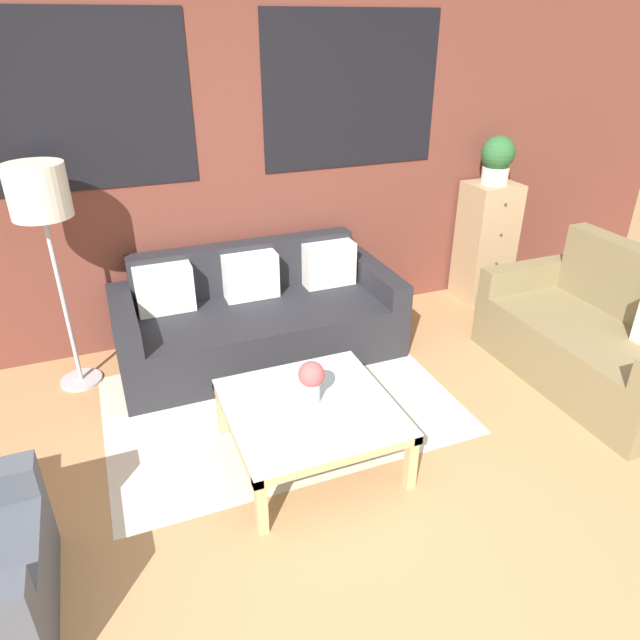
{
  "coord_description": "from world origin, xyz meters",
  "views": [
    {
      "loc": [
        -0.96,
        -1.74,
        2.26
      ],
      "look_at": [
        0.25,
        1.29,
        0.55
      ],
      "focal_mm": 32.0,
      "sensor_mm": 36.0,
      "label": 1
    }
  ],
  "objects_px": {
    "couch_dark": "(258,318)",
    "settee_vintage": "(598,341)",
    "potted_plant": "(497,158)",
    "floor_lamp": "(40,201)",
    "drawer_cabinet": "(485,242)",
    "flower_vase": "(312,379)",
    "coffee_table": "(310,413)"
  },
  "relations": [
    {
      "from": "floor_lamp",
      "to": "drawer_cabinet",
      "type": "bearing_deg",
      "value": 2.46
    },
    {
      "from": "drawer_cabinet",
      "to": "potted_plant",
      "type": "distance_m",
      "value": 0.73
    },
    {
      "from": "potted_plant",
      "to": "coffee_table",
      "type": "bearing_deg",
      "value": -146.25
    },
    {
      "from": "coffee_table",
      "to": "flower_vase",
      "type": "distance_m",
      "value": 0.2
    },
    {
      "from": "drawer_cabinet",
      "to": "floor_lamp",
      "type": "bearing_deg",
      "value": -177.54
    },
    {
      "from": "couch_dark",
      "to": "floor_lamp",
      "type": "distance_m",
      "value": 1.65
    },
    {
      "from": "settee_vintage",
      "to": "flower_vase",
      "type": "bearing_deg",
      "value": -179.96
    },
    {
      "from": "drawer_cabinet",
      "to": "potted_plant",
      "type": "height_order",
      "value": "potted_plant"
    },
    {
      "from": "floor_lamp",
      "to": "flower_vase",
      "type": "xyz_separation_m",
      "value": [
        1.25,
        -1.31,
        -0.78
      ]
    },
    {
      "from": "settee_vintage",
      "to": "potted_plant",
      "type": "distance_m",
      "value": 1.74
    },
    {
      "from": "flower_vase",
      "to": "potted_plant",
      "type": "bearing_deg",
      "value": 33.34
    },
    {
      "from": "coffee_table",
      "to": "drawer_cabinet",
      "type": "relative_size",
      "value": 0.87
    },
    {
      "from": "potted_plant",
      "to": "settee_vintage",
      "type": "bearing_deg",
      "value": -93.69
    },
    {
      "from": "potted_plant",
      "to": "flower_vase",
      "type": "xyz_separation_m",
      "value": [
        -2.21,
        -1.46,
        -0.74
      ]
    },
    {
      "from": "settee_vintage",
      "to": "potted_plant",
      "type": "relative_size",
      "value": 3.95
    },
    {
      "from": "floor_lamp",
      "to": "flower_vase",
      "type": "bearing_deg",
      "value": -46.3
    },
    {
      "from": "couch_dark",
      "to": "drawer_cabinet",
      "type": "relative_size",
      "value": 1.96
    },
    {
      "from": "couch_dark",
      "to": "floor_lamp",
      "type": "xyz_separation_m",
      "value": [
        -1.29,
        0.07,
        1.01
      ]
    },
    {
      "from": "flower_vase",
      "to": "coffee_table",
      "type": "bearing_deg",
      "value": -121.98
    },
    {
      "from": "floor_lamp",
      "to": "drawer_cabinet",
      "type": "height_order",
      "value": "floor_lamp"
    },
    {
      "from": "floor_lamp",
      "to": "potted_plant",
      "type": "bearing_deg",
      "value": 2.47
    },
    {
      "from": "coffee_table",
      "to": "potted_plant",
      "type": "relative_size",
      "value": 2.33
    },
    {
      "from": "drawer_cabinet",
      "to": "potted_plant",
      "type": "bearing_deg",
      "value": 90.0
    },
    {
      "from": "coffee_table",
      "to": "floor_lamp",
      "type": "bearing_deg",
      "value": 132.31
    },
    {
      "from": "couch_dark",
      "to": "settee_vintage",
      "type": "relative_size",
      "value": 1.33
    },
    {
      "from": "settee_vintage",
      "to": "floor_lamp",
      "type": "xyz_separation_m",
      "value": [
        -3.37,
        1.31,
        0.99
      ]
    },
    {
      "from": "potted_plant",
      "to": "couch_dark",
      "type": "bearing_deg",
      "value": -174.21
    },
    {
      "from": "couch_dark",
      "to": "settee_vintage",
      "type": "xyz_separation_m",
      "value": [
        2.07,
        -1.23,
        0.03
      ]
    },
    {
      "from": "couch_dark",
      "to": "flower_vase",
      "type": "bearing_deg",
      "value": -92.06
    },
    {
      "from": "couch_dark",
      "to": "coffee_table",
      "type": "distance_m",
      "value": 1.28
    },
    {
      "from": "coffee_table",
      "to": "flower_vase",
      "type": "relative_size",
      "value": 3.65
    },
    {
      "from": "couch_dark",
      "to": "settee_vintage",
      "type": "distance_m",
      "value": 2.41
    }
  ]
}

